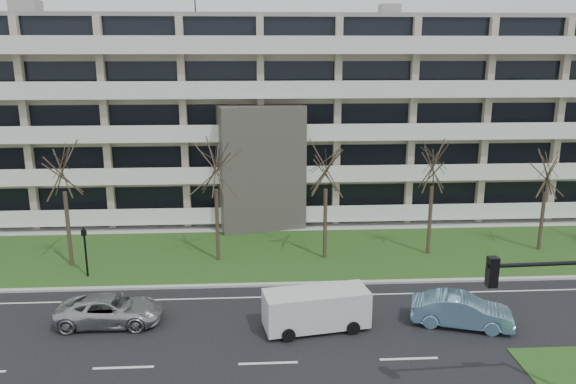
{
  "coord_description": "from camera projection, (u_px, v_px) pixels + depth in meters",
  "views": [
    {
      "loc": [
        -0.37,
        -21.07,
        12.79
      ],
      "look_at": [
        1.41,
        10.0,
        4.87
      ],
      "focal_mm": 35.0,
      "sensor_mm": 36.0,
      "label": 1
    }
  ],
  "objects": [
    {
      "name": "tree_3",
      "position": [
        215.0,
        161.0,
        33.5
      ],
      "size": [
        4.08,
        4.08,
        8.16
      ],
      "color": "#382B21",
      "rests_on": "ground"
    },
    {
      "name": "tree_4",
      "position": [
        326.0,
        161.0,
        33.86
      ],
      "size": [
        4.03,
        4.03,
        8.06
      ],
      "color": "#382B21",
      "rests_on": "ground"
    },
    {
      "name": "tree_5",
      "position": [
        434.0,
        159.0,
        34.61
      ],
      "size": [
        4.0,
        4.0,
        8.01
      ],
      "color": "#382B21",
      "rests_on": "ground"
    },
    {
      "name": "apartment_building",
      "position": [
        260.0,
        114.0,
        46.18
      ],
      "size": [
        60.5,
        15.1,
        18.75
      ],
      "color": "tan",
      "rests_on": "ground"
    },
    {
      "name": "lane_edge_line",
      "position": [
        265.0,
        297.0,
        29.85
      ],
      "size": [
        90.0,
        0.12,
        0.01
      ],
      "primitive_type": "cube",
      "color": "white",
      "rests_on": "ground"
    },
    {
      "name": "tree_6",
      "position": [
        548.0,
        169.0,
        35.52
      ],
      "size": [
        3.51,
        3.51,
        7.02
      ],
      "color": "#382B21",
      "rests_on": "ground"
    },
    {
      "name": "blue_sedan",
      "position": [
        462.0,
        311.0,
        26.6
      ],
      "size": [
        4.95,
        2.96,
        1.54
      ],
      "primitive_type": "imported",
      "rotation": [
        0.0,
        0.0,
        1.27
      ],
      "color": "#7AADD4",
      "rests_on": "ground"
    },
    {
      "name": "sidewalk",
      "position": [
        262.0,
        227.0,
        41.45
      ],
      "size": [
        90.0,
        2.0,
        0.08
      ],
      "primitive_type": "cube",
      "color": "#B2B2AD",
      "rests_on": "ground"
    },
    {
      "name": "grass_verge",
      "position": [
        263.0,
        254.0,
        36.13
      ],
      "size": [
        90.0,
        10.0,
        0.06
      ],
      "primitive_type": "cube",
      "color": "#294E1A",
      "rests_on": "ground"
    },
    {
      "name": "ground",
      "position": [
        268.0,
        363.0,
        23.56
      ],
      "size": [
        160.0,
        160.0,
        0.0
      ],
      "primitive_type": "plane",
      "color": "black",
      "rests_on": "ground"
    },
    {
      "name": "pedestrian_signal",
      "position": [
        85.0,
        246.0,
        32.01
      ],
      "size": [
        0.3,
        0.25,
        3.02
      ],
      "rotation": [
        0.0,
        0.0,
        0.11
      ],
      "color": "black",
      "rests_on": "ground"
    },
    {
      "name": "silver_pickup",
      "position": [
        110.0,
        310.0,
        26.83
      ],
      "size": [
        5.01,
        2.37,
        1.38
      ],
      "primitive_type": "imported",
      "rotation": [
        0.0,
        0.0,
        1.56
      ],
      "color": "#AEB1B5",
      "rests_on": "ground"
    },
    {
      "name": "curb",
      "position": [
        265.0,
        285.0,
        31.28
      ],
      "size": [
        90.0,
        0.35,
        0.12
      ],
      "primitive_type": "cube",
      "color": "#B2B2AD",
      "rests_on": "ground"
    },
    {
      "name": "tree_2",
      "position": [
        62.0,
        161.0,
        32.52
      ],
      "size": [
        4.17,
        4.17,
        8.34
      ],
      "color": "#382B21",
      "rests_on": "ground"
    },
    {
      "name": "white_van",
      "position": [
        317.0,
        306.0,
        26.24
      ],
      "size": [
        5.12,
        2.62,
        1.89
      ],
      "rotation": [
        0.0,
        0.0,
        0.17
      ],
      "color": "silver",
      "rests_on": "ground"
    }
  ]
}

